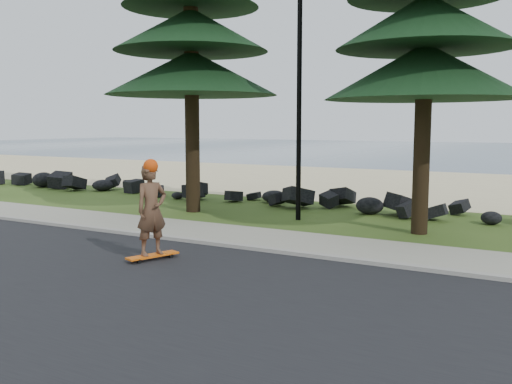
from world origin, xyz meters
The scene contains 9 objects.
ground centered at (0.00, 0.00, 0.00)m, with size 160.00×160.00×0.00m, color #334D18.
road centered at (0.00, -4.50, 0.01)m, with size 160.00×7.00×0.02m, color black.
kerb centered at (0.00, -0.90, 0.05)m, with size 160.00×0.20×0.10m, color #A09A90.
sidewalk centered at (0.00, 0.20, 0.04)m, with size 160.00×2.00×0.08m, color gray.
beach_sand centered at (0.00, 14.50, 0.01)m, with size 160.00×15.00×0.01m, color beige.
ocean centered at (0.00, 51.00, 0.00)m, with size 160.00×58.00×0.01m, color #324A60.
seawall_boulders centered at (0.00, 5.60, 0.00)m, with size 60.00×2.40×1.10m, color black, non-canonical shape.
lamp_post centered at (0.00, 3.20, 4.13)m, with size 0.25×0.14×8.14m.
skateboarder centered at (-0.44, -2.67, 1.01)m, with size 0.63×1.10×2.01m.
Camera 1 is at (6.78, -11.34, 2.69)m, focal length 40.00 mm.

